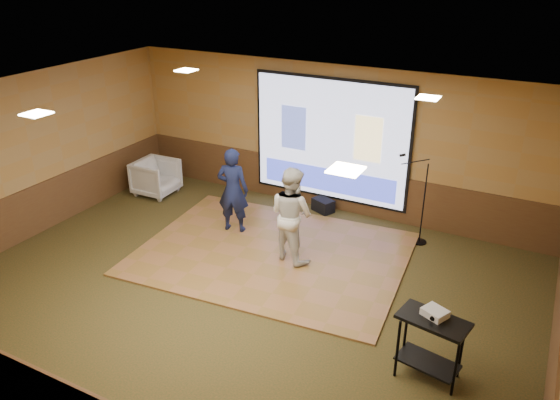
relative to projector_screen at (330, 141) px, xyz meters
The scene contains 18 objects.
ground 3.74m from the projector_screen, 90.00° to the right, with size 9.00×9.00×0.00m, color #263317.
room_shell 3.49m from the projector_screen, 90.00° to the right, with size 9.04×7.04×3.02m.
wainscot_back 1.00m from the projector_screen, 90.00° to the left, with size 9.00×0.04×0.95m, color #52301B.
wainscot_left 5.73m from the projector_screen, 142.51° to the right, with size 0.04×7.00×0.95m, color #52301B.
wainscot_right 5.73m from the projector_screen, 37.49° to the right, with size 0.04×7.00×0.95m, color #52301B.
projector_screen is the anchor object (origin of this frame).
downlight_nw 3.12m from the projector_screen, 143.35° to the right, with size 0.32×0.32×0.02m, color #F8E3BA.
downlight_ne 3.12m from the projector_screen, 36.65° to the right, with size 0.32×0.32×0.02m, color #F8E3BA.
downlight_sw 5.61m from the projector_screen, 114.02° to the right, with size 0.32×0.32×0.02m, color #F8E3BA.
downlight_se 5.61m from the projector_screen, 65.98° to the right, with size 0.32×0.32×0.02m, color #F8E3BA.
dance_floor 2.68m from the projector_screen, 92.81° to the right, with size 4.62×3.52×0.03m, color #926035.
player_left 2.24m from the projector_screen, 123.46° to the right, with size 0.60×0.40×1.65m, color #141C41.
player_right 2.33m from the projector_screen, 83.23° to the right, with size 0.82×0.64×1.69m, color silver.
av_table 5.17m from the projector_screen, 52.56° to the right, with size 0.84×0.44×0.89m.
projector 5.06m from the projector_screen, 52.15° to the right, with size 0.28×0.23×0.09m, color white.
mic_stand 2.35m from the projector_screen, 15.87° to the right, with size 0.66×0.27×1.68m.
banquet_chair 3.97m from the projector_screen, 163.65° to the right, with size 0.84×0.86×0.78m, color gray.
duffel_bag 1.35m from the projector_screen, 95.81° to the right, with size 0.43×0.29×0.27m, color black.
Camera 1 is at (3.96, -6.25, 4.93)m, focal length 35.00 mm.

